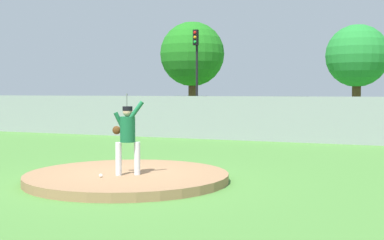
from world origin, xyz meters
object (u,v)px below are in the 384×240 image
object	(u,v)px
traffic_light_near	(196,61)
parked_car_burgundy	(285,116)
baseball	(101,176)
pitcher_youth	(127,133)
parked_car_silver	(186,113)

from	to	relation	value
traffic_light_near	parked_car_burgundy	bearing A→B (deg)	-34.48
baseball	traffic_light_near	distance (m)	20.12
pitcher_youth	parked_car_burgundy	bearing A→B (deg)	89.00
parked_car_silver	traffic_light_near	distance (m)	4.59
baseball	traffic_light_near	world-z (taller)	traffic_light_near
baseball	pitcher_youth	bearing A→B (deg)	52.88
baseball	parked_car_silver	world-z (taller)	parked_car_silver
pitcher_youth	parked_car_burgundy	distance (m)	14.28
pitcher_youth	traffic_light_near	bearing A→B (deg)	107.79
parked_car_burgundy	parked_car_silver	distance (m)	5.46
parked_car_burgundy	parked_car_silver	size ratio (longest dim) A/B	0.93
pitcher_youth	traffic_light_near	size ratio (longest dim) A/B	0.28
traffic_light_near	parked_car_silver	bearing A→B (deg)	-76.97
pitcher_youth	parked_car_silver	distance (m)	15.94
pitcher_youth	parked_car_silver	xyz separation A→B (m)	(-5.15, 15.08, -0.26)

